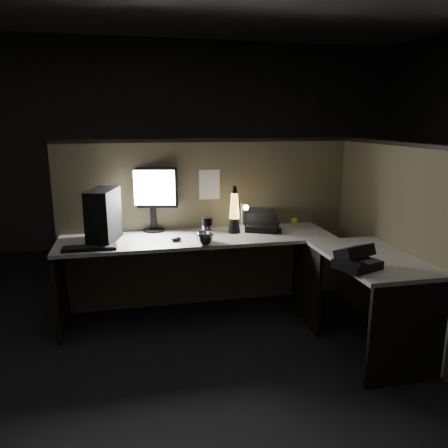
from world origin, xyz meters
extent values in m
plane|color=black|center=(0.00, 0.00, 0.00)|extent=(6.00, 6.00, 0.00)
plane|color=#282623|center=(0.00, 3.00, 1.35)|extent=(6.00, 0.00, 6.00)
cube|color=brown|center=(0.00, 0.93, 0.75)|extent=(2.66, 0.06, 1.50)
cube|color=brown|center=(1.33, 0.10, 0.75)|extent=(0.06, 1.66, 1.50)
cube|color=#AAA7A0|center=(-0.15, 0.60, 0.71)|extent=(2.30, 0.60, 0.03)
cube|color=#AAA7A0|center=(1.00, -0.20, 0.71)|extent=(0.60, 1.00, 0.03)
cube|color=black|center=(-1.28, 0.60, 0.35)|extent=(0.03, 0.55, 0.70)
cube|color=black|center=(1.00, -0.68, 0.35)|extent=(0.55, 0.03, 0.70)
cube|color=black|center=(0.72, 0.30, 0.35)|extent=(0.03, 0.55, 0.70)
cube|color=black|center=(-0.91, 0.61, 0.94)|extent=(0.28, 0.44, 0.43)
cylinder|color=black|center=(-0.50, 0.88, 0.74)|extent=(0.19, 0.19, 0.02)
cube|color=black|center=(-0.50, 0.90, 0.85)|extent=(0.06, 0.05, 0.21)
cube|color=black|center=(-0.50, 0.89, 1.12)|extent=(0.44, 0.12, 0.35)
cube|color=white|center=(-0.50, 0.87, 1.12)|extent=(0.38, 0.08, 0.30)
cube|color=black|center=(-1.01, 0.40, 0.74)|extent=(0.40, 0.14, 0.02)
ellipsoid|color=black|center=(-0.34, 0.50, 0.75)|extent=(0.10, 0.08, 0.03)
cube|color=white|center=(0.28, 0.79, 0.75)|extent=(0.04, 0.05, 0.03)
cylinder|color=white|center=(0.28, 0.79, 0.86)|extent=(0.01, 0.01, 0.20)
cylinder|color=white|center=(0.28, 0.72, 0.96)|extent=(0.01, 0.13, 0.01)
sphere|color=white|center=(0.28, 0.65, 0.95)|extent=(0.05, 0.05, 0.05)
cube|color=black|center=(0.45, 0.69, 0.76)|extent=(0.35, 0.33, 0.05)
cube|color=black|center=(0.45, 0.65, 0.80)|extent=(0.26, 0.13, 0.10)
cube|color=black|center=(0.45, 0.77, 0.85)|extent=(0.26, 0.13, 0.19)
cone|color=black|center=(0.18, 0.67, 0.79)|extent=(0.11, 0.11, 0.13)
cone|color=#FBAE42|center=(0.18, 0.67, 0.97)|extent=(0.09, 0.09, 0.22)
sphere|color=brown|center=(0.18, 0.67, 0.90)|extent=(0.04, 0.04, 0.04)
sphere|color=brown|center=(0.18, 0.67, 0.98)|extent=(0.03, 0.03, 0.03)
cone|color=black|center=(0.18, 0.67, 1.11)|extent=(0.06, 0.06, 0.06)
cylinder|color=black|center=(-0.10, 0.44, 0.83)|extent=(0.09, 0.09, 0.20)
imported|color=#B2B2B9|center=(-0.13, 0.34, 0.78)|extent=(0.16, 0.16, 0.10)
sphere|color=gold|center=(0.78, 0.78, 0.78)|extent=(0.06, 0.06, 0.06)
cube|color=white|center=(0.01, 0.90, 1.13)|extent=(0.19, 0.00, 0.27)
cube|color=black|center=(0.76, -0.42, 0.76)|extent=(0.32, 0.30, 0.06)
cube|color=black|center=(0.76, -0.38, 0.83)|extent=(0.30, 0.23, 0.12)
cube|color=black|center=(0.68, -0.48, 0.79)|extent=(0.12, 0.20, 0.04)
cube|color=#3F3F42|center=(0.82, -0.46, 0.79)|extent=(0.14, 0.14, 0.00)
camera|label=1|loc=(-0.69, -2.92, 1.69)|focal=35.00mm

